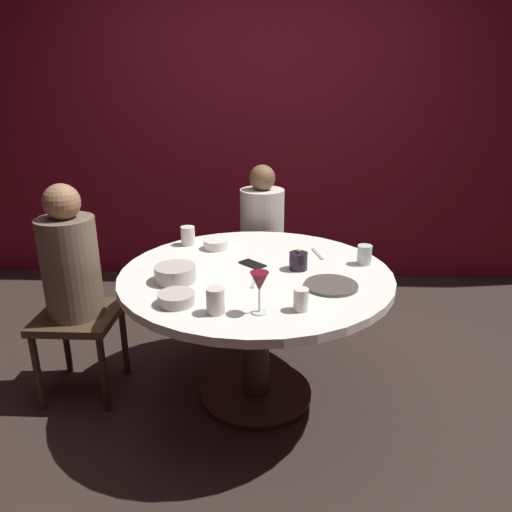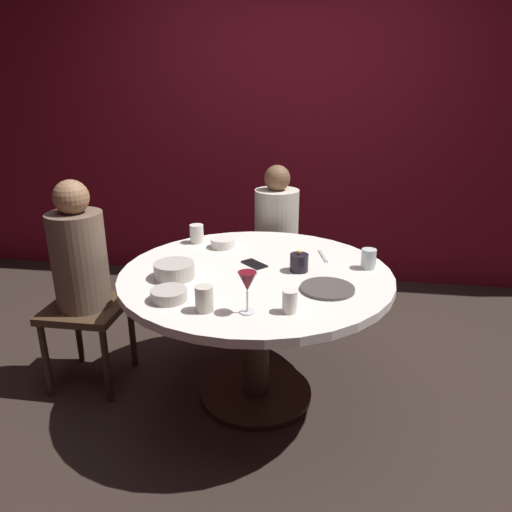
% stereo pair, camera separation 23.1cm
% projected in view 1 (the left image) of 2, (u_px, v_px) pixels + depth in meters
% --- Properties ---
extents(ground_plane, '(8.00, 8.00, 0.00)m').
position_uv_depth(ground_plane, '(256.00, 394.00, 2.59)').
color(ground_plane, '#2D231E').
extents(back_wall, '(6.00, 0.10, 2.60)m').
position_uv_depth(back_wall, '(266.00, 122.00, 3.82)').
color(back_wall, maroon).
rests_on(back_wall, ground).
extents(dining_table, '(1.34, 1.34, 0.72)m').
position_uv_depth(dining_table, '(256.00, 298.00, 2.39)').
color(dining_table, silver).
rests_on(dining_table, ground).
extents(seated_diner_left, '(0.40, 0.40, 1.15)m').
position_uv_depth(seated_diner_left, '(71.00, 271.00, 2.39)').
color(seated_diner_left, '#3F2D1E').
rests_on(seated_diner_left, ground).
extents(seated_diner_back, '(0.40, 0.40, 1.10)m').
position_uv_depth(seated_diner_back, '(262.00, 226.00, 3.22)').
color(seated_diner_back, '#3F2D1E').
rests_on(seated_diner_back, ground).
extents(candle_holder, '(0.09, 0.09, 0.11)m').
position_uv_depth(candle_holder, '(298.00, 261.00, 2.36)').
color(candle_holder, black).
rests_on(candle_holder, dining_table).
extents(wine_glass, '(0.08, 0.08, 0.18)m').
position_uv_depth(wine_glass, '(259.00, 283.00, 1.88)').
color(wine_glass, silver).
rests_on(wine_glass, dining_table).
extents(dinner_plate, '(0.25, 0.25, 0.01)m').
position_uv_depth(dinner_plate, '(331.00, 285.00, 2.16)').
color(dinner_plate, '#4C4742').
rests_on(dinner_plate, dining_table).
extents(cell_phone, '(0.15, 0.15, 0.01)m').
position_uv_depth(cell_phone, '(252.00, 264.00, 2.43)').
color(cell_phone, black).
rests_on(cell_phone, dining_table).
extents(bowl_serving_large, '(0.19, 0.19, 0.07)m').
position_uv_depth(bowl_serving_large, '(175.00, 274.00, 2.22)').
color(bowl_serving_large, '#B2ADA3').
rests_on(bowl_serving_large, dining_table).
extents(bowl_salad_center, '(0.14, 0.14, 0.05)m').
position_uv_depth(bowl_salad_center, '(216.00, 244.00, 2.66)').
color(bowl_salad_center, silver).
rests_on(bowl_salad_center, dining_table).
extents(bowl_small_white, '(0.16, 0.16, 0.05)m').
position_uv_depth(bowl_small_white, '(176.00, 298.00, 1.99)').
color(bowl_small_white, '#B2ADA3').
rests_on(bowl_small_white, dining_table).
extents(cup_near_candle, '(0.07, 0.07, 0.10)m').
position_uv_depth(cup_near_candle, '(364.00, 255.00, 2.42)').
color(cup_near_candle, silver).
rests_on(cup_near_candle, dining_table).
extents(cup_by_left_diner, '(0.07, 0.07, 0.11)m').
position_uv_depth(cup_by_left_diner, '(215.00, 301.00, 1.90)').
color(cup_by_left_diner, beige).
rests_on(cup_by_left_diner, dining_table).
extents(cup_by_right_diner, '(0.08, 0.08, 0.11)m').
position_uv_depth(cup_by_right_diner, '(188.00, 236.00, 2.71)').
color(cup_by_right_diner, silver).
rests_on(cup_by_right_diner, dining_table).
extents(cup_center_front, '(0.06, 0.06, 0.09)m').
position_uv_depth(cup_center_front, '(301.00, 300.00, 1.93)').
color(cup_center_front, silver).
rests_on(cup_center_front, dining_table).
extents(fork_near_plate, '(0.06, 0.18, 0.01)m').
position_uv_depth(fork_near_plate, '(318.00, 254.00, 2.57)').
color(fork_near_plate, '#B7B7BC').
rests_on(fork_near_plate, dining_table).
extents(knife_near_plate, '(0.03, 0.18, 0.01)m').
position_uv_depth(knife_near_plate, '(255.00, 280.00, 2.23)').
color(knife_near_plate, '#B7B7BC').
rests_on(knife_near_plate, dining_table).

